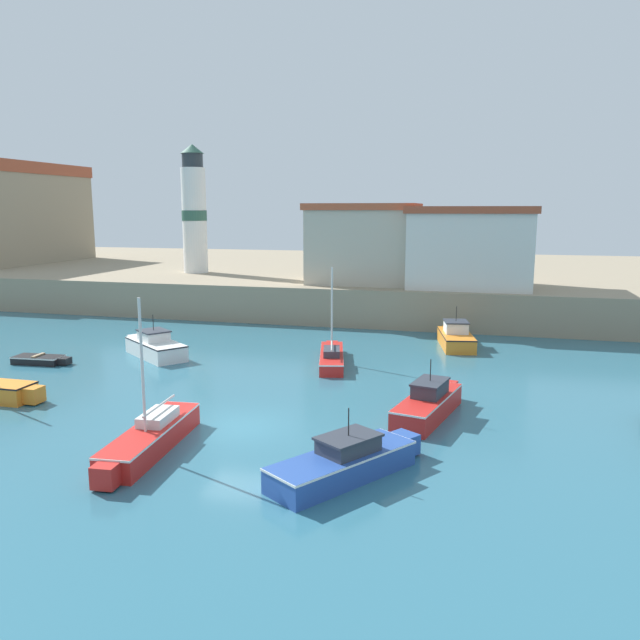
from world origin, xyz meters
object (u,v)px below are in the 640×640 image
sailboat_red_6 (332,356)px  motorboat_blue_8 (347,461)px  motorboat_red_7 (429,403)px  motorboat_white_5 (154,346)px  motorboat_orange_3 (456,337)px  harbor_shed_mid_row (363,243)px  harbor_shed_near_wharf (470,247)px  lighthouse (194,212)px  dinghy_black_1 (40,359)px  sailboat_red_4 (151,437)px

sailboat_red_6 → motorboat_blue_8: sailboat_red_6 is taller
motorboat_red_7 → motorboat_white_5: bearing=157.5°
motorboat_orange_3 → harbor_shed_mid_row: size_ratio=0.66×
harbor_shed_near_wharf → lighthouse: bearing=169.5°
dinghy_black_1 → motorboat_orange_3: size_ratio=0.59×
motorboat_white_5 → harbor_shed_near_wharf: (17.16, 15.34, 5.10)m
motorboat_orange_3 → harbor_shed_mid_row: harbor_shed_mid_row is taller
sailboat_red_6 → lighthouse: bearing=132.2°
motorboat_red_7 → lighthouse: 35.97m
harbor_shed_near_wharf → harbor_shed_mid_row: bearing=175.9°
motorboat_orange_3 → motorboat_white_5: bearing=-156.9°
sailboat_red_6 → harbor_shed_mid_row: 16.05m
harbor_shed_mid_row → dinghy_black_1: bearing=-126.9°
motorboat_orange_3 → motorboat_red_7: bearing=-91.8°
motorboat_orange_3 → sailboat_red_4: sailboat_red_4 is taller
harbor_shed_near_wharf → harbor_shed_mid_row: harbor_shed_mid_row is taller
dinghy_black_1 → sailboat_red_4: 15.69m
motorboat_white_5 → motorboat_blue_8: (14.24, -13.32, -0.06)m
motorboat_red_7 → sailboat_red_6: bearing=128.1°
motorboat_white_5 → lighthouse: (-6.84, 19.78, 7.57)m
dinghy_black_1 → lighthouse: (-1.66, 22.98, 7.92)m
sailboat_red_4 → lighthouse: lighthouse is taller
harbor_shed_near_wharf → harbor_shed_mid_row: (-8.00, 0.57, 0.11)m
dinghy_black_1 → motorboat_blue_8: size_ratio=0.58×
dinghy_black_1 → sailboat_red_6: size_ratio=0.51×
sailboat_red_4 → motorboat_white_5: bearing=118.9°
motorboat_red_7 → harbor_shed_near_wharf: 22.67m
motorboat_orange_3 → motorboat_blue_8: (-2.44, -20.43, -0.06)m
motorboat_blue_8 → sailboat_red_4: bearing=176.8°
sailboat_red_6 → harbor_shed_near_wharf: (6.83, 14.51, 5.27)m
motorboat_orange_3 → sailboat_red_6: 8.95m
motorboat_orange_3 → motorboat_white_5: 18.14m
motorboat_orange_3 → motorboat_red_7: (-0.44, -13.85, -0.02)m
dinghy_black_1 → sailboat_red_4: (12.31, -9.73, 0.27)m
lighthouse → motorboat_white_5: bearing=-70.9°
lighthouse → harbor_shed_near_wharf: 24.53m
motorboat_orange_3 → motorboat_white_5: size_ratio=1.06×
harbor_shed_mid_row → motorboat_orange_3: bearing=-49.4°
sailboat_red_4 → lighthouse: 36.38m
sailboat_red_4 → harbor_shed_mid_row: harbor_shed_mid_row is taller
motorboat_white_5 → lighthouse: size_ratio=0.46×
sailboat_red_6 → harbor_shed_mid_row: (-1.17, 15.08, 5.38)m
motorboat_white_5 → motorboat_blue_8: bearing=-43.1°
motorboat_red_7 → lighthouse: bearing=131.1°
dinghy_black_1 → motorboat_white_5: motorboat_white_5 is taller
sailboat_red_4 → dinghy_black_1: bearing=141.7°
motorboat_orange_3 → sailboat_red_6: size_ratio=0.88×
sailboat_red_6 → harbor_shed_near_wharf: size_ratio=0.70×
motorboat_white_5 → lighthouse: lighthouse is taller
sailboat_red_6 → motorboat_blue_8: 14.68m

